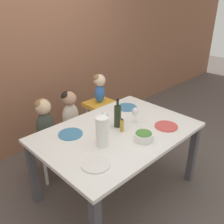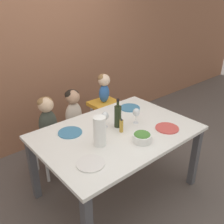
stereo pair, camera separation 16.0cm
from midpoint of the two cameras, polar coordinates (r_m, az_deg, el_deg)
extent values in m
plane|color=#564C47|center=(2.94, -0.47, -17.13)|extent=(14.00, 14.00, 0.00)
cube|color=#8E5B42|center=(3.43, -18.32, 13.51)|extent=(10.00, 0.06, 2.70)
cube|color=white|center=(2.50, -0.53, -4.68)|extent=(1.57, 1.08, 0.03)
cube|color=#4C4C51|center=(2.96, 16.45, -9.16)|extent=(0.07, 0.07, 0.72)
cube|color=#4C4C51|center=(2.73, -19.23, -13.04)|extent=(0.07, 0.07, 0.72)
cube|color=#4C4C51|center=(3.43, 2.62, -2.92)|extent=(0.07, 0.07, 0.72)
cylinder|color=silver|center=(2.98, -16.51, -12.49)|extent=(0.04, 0.04, 0.43)
cylinder|color=silver|center=(3.08, -11.84, -10.40)|extent=(0.04, 0.04, 0.43)
cylinder|color=silver|center=(3.19, -19.06, -10.02)|extent=(0.04, 0.04, 0.43)
cylinder|color=silver|center=(3.29, -14.63, -8.18)|extent=(0.04, 0.04, 0.43)
cube|color=white|center=(3.00, -16.05, -6.52)|extent=(0.43, 0.38, 0.05)
cylinder|color=silver|center=(3.11, -10.95, -10.00)|extent=(0.04, 0.04, 0.43)
cylinder|color=silver|center=(3.24, -6.76, -8.03)|extent=(0.04, 0.04, 0.43)
cylinder|color=silver|center=(3.31, -13.78, -7.82)|extent=(0.04, 0.04, 0.43)
cylinder|color=silver|center=(3.44, -9.73, -6.07)|extent=(0.04, 0.04, 0.43)
cube|color=white|center=(3.14, -10.65, -4.31)|extent=(0.43, 0.38, 0.05)
cylinder|color=silver|center=(3.30, -4.19, -4.91)|extent=(0.04, 0.04, 0.64)
cylinder|color=silver|center=(3.44, -1.12, -3.48)|extent=(0.04, 0.04, 0.64)
cylinder|color=silver|center=(3.47, -6.81, -3.43)|extent=(0.04, 0.04, 0.64)
cylinder|color=silver|center=(3.60, -3.78, -2.12)|extent=(0.04, 0.04, 0.64)
cube|color=gold|center=(3.30, -4.16, 1.82)|extent=(0.36, 0.32, 0.05)
ellipsoid|color=#3D4238|center=(2.90, -16.52, -3.18)|extent=(0.22, 0.14, 0.35)
sphere|color=#D6AD89|center=(2.80, -17.13, 1.12)|extent=(0.17, 0.17, 0.17)
ellipsoid|color=olive|center=(2.80, -17.30, 1.67)|extent=(0.17, 0.16, 0.12)
ellipsoid|color=beige|center=(3.05, -10.95, -1.06)|extent=(0.22, 0.14, 0.35)
sphere|color=tan|center=(2.95, -11.33, 3.09)|extent=(0.17, 0.17, 0.17)
ellipsoid|color=black|center=(2.95, -11.49, 3.61)|extent=(0.17, 0.16, 0.12)
ellipsoid|color=#3366B2|center=(3.24, -4.24, 4.19)|extent=(0.15, 0.10, 0.24)
sphere|color=beige|center=(3.18, -4.35, 7.22)|extent=(0.16, 0.16, 0.16)
ellipsoid|color=olive|center=(3.18, -4.47, 7.65)|extent=(0.15, 0.15, 0.11)
cylinder|color=#232D19|center=(2.52, -0.54, -1.05)|extent=(0.07, 0.07, 0.23)
cylinder|color=#232D19|center=(2.46, -0.55, 2.12)|extent=(0.03, 0.03, 0.08)
cylinder|color=black|center=(2.45, -0.55, 2.75)|extent=(0.03, 0.03, 0.02)
cylinder|color=white|center=(2.21, -4.34, -4.52)|extent=(0.11, 0.11, 0.28)
cylinder|color=white|center=(2.66, 3.57, -2.32)|extent=(0.06, 0.06, 0.00)
cylinder|color=white|center=(2.64, 3.59, -1.55)|extent=(0.01, 0.01, 0.08)
ellipsoid|color=white|center=(2.60, 3.64, 0.07)|extent=(0.07, 0.07, 0.09)
cylinder|color=white|center=(2.57, -3.41, -3.42)|extent=(0.06, 0.06, 0.00)
cylinder|color=white|center=(2.55, -3.43, -2.62)|extent=(0.01, 0.01, 0.08)
ellipsoid|color=white|center=(2.51, -3.48, -0.96)|extent=(0.07, 0.07, 0.09)
cylinder|color=white|center=(2.34, 5.27, -5.68)|extent=(0.18, 0.18, 0.07)
ellipsoid|color=#4C8438|center=(2.32, 5.31, -4.93)|extent=(0.15, 0.15, 0.05)
cylinder|color=silver|center=(2.05, -6.01, -11.83)|extent=(0.24, 0.24, 0.01)
cylinder|color=teal|center=(2.48, -11.31, -4.98)|extent=(0.24, 0.24, 0.01)
cylinder|color=teal|center=(2.98, 1.89, 1.08)|extent=(0.24, 0.24, 0.01)
cylinder|color=#D14C47|center=(2.61, 10.58, -3.24)|extent=(0.24, 0.24, 0.01)
cylinder|color=#BC8E33|center=(2.45, 0.40, -3.16)|extent=(0.04, 0.04, 0.13)
cone|color=black|center=(2.42, 0.40, -1.62)|extent=(0.03, 0.03, 0.02)
camera|label=1|loc=(0.08, -91.86, -0.90)|focal=40.00mm
camera|label=2|loc=(0.08, 88.14, 0.90)|focal=40.00mm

